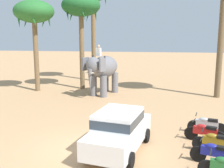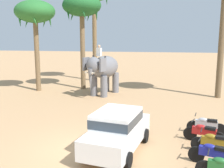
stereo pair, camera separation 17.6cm
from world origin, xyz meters
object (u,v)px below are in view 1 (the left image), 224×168
at_px(car_sedan_foreground, 119,129).
at_px(motorcycle_mid_row, 215,142).
at_px(palm_tree_near_hut, 34,14).
at_px(palm_tree_far_back, 81,8).
at_px(motorcycle_far_in_row, 207,125).
at_px(motorcycle_fourth_in_row, 205,132).
at_px(elephant_with_mahout, 103,69).
at_px(motorcycle_second_in_row, 215,153).

xyz_separation_m(car_sedan_foreground, motorcycle_mid_row, (3.83, 0.37, -0.46)).
xyz_separation_m(palm_tree_near_hut, palm_tree_far_back, (3.48, 1.39, 0.51)).
bearing_deg(motorcycle_far_in_row, motorcycle_mid_row, -91.59).
height_order(motorcycle_fourth_in_row, palm_tree_near_hut, palm_tree_near_hut).
distance_m(elephant_with_mahout, motorcycle_second_in_row, 12.50).
xyz_separation_m(motorcycle_mid_row, palm_tree_near_hut, (-11.99, 10.37, 5.77)).
bearing_deg(palm_tree_far_back, motorcycle_far_in_row, -48.33).
height_order(car_sedan_foreground, motorcycle_fourth_in_row, car_sedan_foreground).
distance_m(elephant_with_mahout, motorcycle_far_in_row, 10.06).
bearing_deg(palm_tree_near_hut, palm_tree_far_back, 21.79).
relative_size(motorcycle_second_in_row, palm_tree_far_back, 0.22).
distance_m(motorcycle_far_in_row, palm_tree_near_hut, 15.70).
xyz_separation_m(car_sedan_foreground, motorcycle_fourth_in_row, (3.61, 1.45, -0.46)).
bearing_deg(car_sedan_foreground, palm_tree_far_back, 111.13).
xyz_separation_m(elephant_with_mahout, palm_tree_near_hut, (-5.65, 0.64, 4.24)).
height_order(motorcycle_fourth_in_row, motorcycle_far_in_row, same).
distance_m(car_sedan_foreground, motorcycle_far_in_row, 4.64).
bearing_deg(motorcycle_far_in_row, palm_tree_near_hut, 145.63).
bearing_deg(elephant_with_mahout, motorcycle_fourth_in_row, -54.66).
height_order(motorcycle_fourth_in_row, palm_tree_far_back, palm_tree_far_back).
bearing_deg(motorcycle_mid_row, palm_tree_far_back, 125.90).
bearing_deg(elephant_with_mahout, car_sedan_foreground, -75.98).
height_order(motorcycle_second_in_row, motorcycle_mid_row, same).
height_order(motorcycle_far_in_row, palm_tree_near_hut, palm_tree_near_hut).
height_order(elephant_with_mahout, palm_tree_far_back, palm_tree_far_back).
distance_m(car_sedan_foreground, motorcycle_second_in_row, 3.69).
bearing_deg(motorcycle_second_in_row, palm_tree_near_hut, 135.79).
relative_size(palm_tree_near_hut, palm_tree_far_back, 0.93).
height_order(car_sedan_foreground, elephant_with_mahout, elephant_with_mahout).
distance_m(car_sedan_foreground, motorcycle_fourth_in_row, 3.92).
xyz_separation_m(elephant_with_mahout, motorcycle_far_in_row, (6.41, -7.60, -1.53)).
relative_size(motorcycle_far_in_row, palm_tree_near_hut, 0.24).
bearing_deg(motorcycle_fourth_in_row, motorcycle_second_in_row, -90.54).
height_order(car_sedan_foreground, motorcycle_far_in_row, car_sedan_foreground).
distance_m(motorcycle_second_in_row, motorcycle_mid_row, 1.10).
bearing_deg(palm_tree_near_hut, motorcycle_second_in_row, -44.21).
relative_size(car_sedan_foreground, motorcycle_fourth_in_row, 2.55).
xyz_separation_m(elephant_with_mahout, motorcycle_second_in_row, (6.12, -10.80, -1.53)).
bearing_deg(motorcycle_far_in_row, motorcycle_second_in_row, -95.19).
height_order(motorcycle_second_in_row, motorcycle_far_in_row, same).
relative_size(car_sedan_foreground, palm_tree_far_back, 0.55).
xyz_separation_m(motorcycle_mid_row, motorcycle_far_in_row, (0.06, 2.13, 0.00)).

